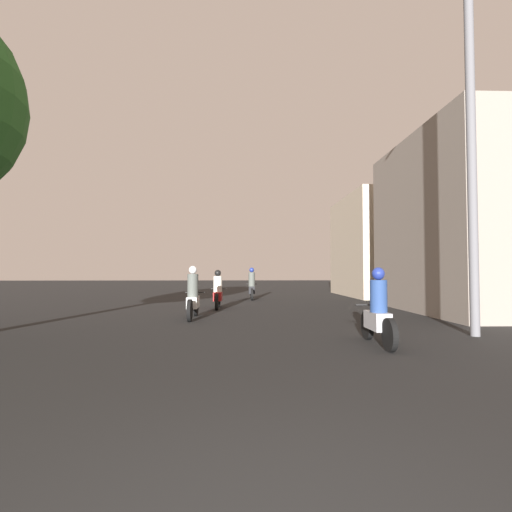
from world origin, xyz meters
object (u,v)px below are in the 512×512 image
Objects in this scene: motorcycle_red at (218,293)px; building_right_far at (385,247)px; motorcycle_black at (252,287)px; utility_pole_near at (471,144)px; motorcycle_white at (193,298)px; building_right_near at (479,224)px; motorcycle_silver at (378,314)px.

motorcycle_red is 0.27× the size of building_right_far.
utility_pole_near is at bearing -76.03° from motorcycle_black.
motorcycle_white is 8.19m from utility_pole_near.
building_right_near reaches higher than motorcycle_black.
utility_pole_near is at bearing -122.29° from building_right_near.
motorcycle_silver is at bearing -61.45° from motorcycle_red.
building_right_near is 0.90× the size of utility_pole_near.
building_right_near is 6.19m from utility_pole_near.
motorcycle_silver is 0.91× the size of motorcycle_black.
building_right_near reaches higher than motorcycle_white.
motorcycle_white is at bearing 135.90° from motorcycle_silver.
motorcycle_black is 0.28× the size of building_right_far.
motorcycle_white is 10.21m from building_right_near.
building_right_near is 9.03m from building_right_far.
utility_pole_near is at bearing 24.84° from motorcycle_silver.
motorcycle_silver is 0.88× the size of motorcycle_white.
motorcycle_silver reaches higher than motorcycle_red.
building_right_near is at bearing -5.20° from motorcycle_red.
utility_pole_near reaches higher than motorcycle_silver.
building_right_near reaches higher than motorcycle_silver.
building_right_near is at bearing -89.58° from building_right_far.
motorcycle_black reaches higher than motorcycle_white.
motorcycle_silver is 0.26× the size of building_right_near.
motorcycle_black is (1.93, 8.07, 0.02)m from motorcycle_white.
utility_pole_near is at bearing -44.09° from motorcycle_red.
motorcycle_black is (-2.13, 12.46, 0.04)m from motorcycle_silver.
utility_pole_near is (4.59, -11.48, 3.58)m from motorcycle_black.
motorcycle_red is (-3.51, 7.54, -0.02)m from motorcycle_silver.
motorcycle_red is 5.11m from motorcycle_black.
building_right_far is (9.70, 10.76, 2.21)m from motorcycle_white.
motorcycle_silver is 0.96× the size of motorcycle_red.
building_right_far is (5.65, 15.14, 2.23)m from motorcycle_silver.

